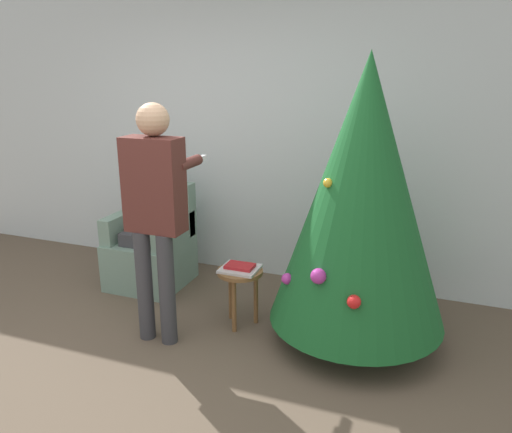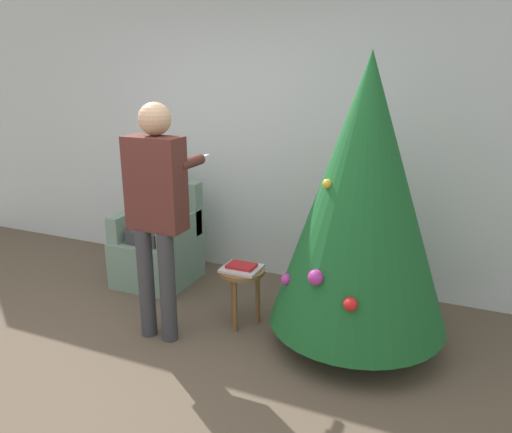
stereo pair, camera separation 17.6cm
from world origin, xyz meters
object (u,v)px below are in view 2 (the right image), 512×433
object	(u,v)px
side_stool	(242,280)
christmas_tree	(363,196)
person_seated	(156,212)
person_standing	(156,202)
armchair	(159,246)

from	to	relation	value
side_stool	christmas_tree	bearing A→B (deg)	5.12
person_seated	person_standing	xyz separation A→B (m)	(0.60, -0.82, 0.37)
christmas_tree	armchair	xyz separation A→B (m)	(-1.98, 0.39, -0.80)
person_seated	person_standing	distance (m)	1.08
christmas_tree	side_stool	bearing A→B (deg)	-174.88
person_seated	side_stool	size ratio (longest dim) A/B	2.68
person_seated	person_standing	bearing A→B (deg)	-54.03
armchair	person_standing	xyz separation A→B (m)	(0.60, -0.84, 0.72)
christmas_tree	person_seated	bearing A→B (deg)	169.61
christmas_tree	person_seated	size ratio (longest dim) A/B	1.67
christmas_tree	side_stool	size ratio (longest dim) A/B	4.47
armchair	side_stool	xyz separation A→B (m)	(1.09, -0.47, 0.04)
person_seated	person_standing	size ratio (longest dim) A/B	0.72
christmas_tree	armchair	world-z (taller)	christmas_tree
person_seated	side_stool	bearing A→B (deg)	-22.16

